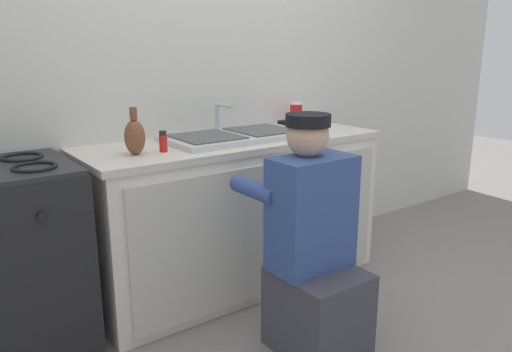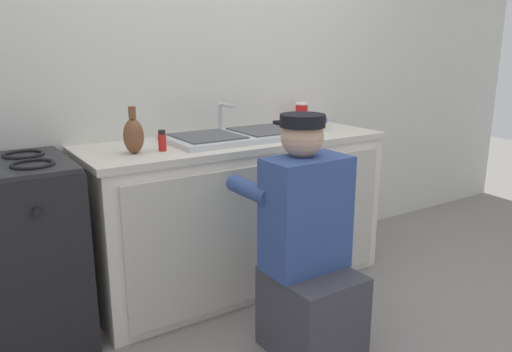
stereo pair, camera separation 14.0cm
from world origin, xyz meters
The scene contains 11 objects.
ground_plane centered at (0.00, 0.00, 0.00)m, with size 12.00×12.00×0.00m, color gray.
back_wall centered at (0.00, 0.65, 1.25)m, with size 6.00×0.10×2.50m, color silver.
counter_cabinet centered at (0.00, 0.29, 0.42)m, with size 1.73×0.62×0.84m.
countertop centered at (0.00, 0.30, 0.86)m, with size 1.77×0.62×0.04m, color beige.
sink_double_basin centered at (0.00, 0.30, 0.90)m, with size 0.80×0.44×0.19m.
stove_range centered at (-1.25, 0.30, 0.45)m, with size 0.65×0.62×0.90m.
plumber_person centered at (-0.09, -0.47, 0.46)m, with size 0.42×0.61×1.10m.
coffee_mug centered at (0.59, 0.30, 0.93)m, with size 0.13×0.08×0.09m.
vase_decorative centered at (-0.63, 0.23, 0.97)m, with size 0.10×0.10×0.23m.
spice_bottle_red centered at (-0.49, 0.21, 0.93)m, with size 0.04×0.04×0.10m.
soda_cup_red centered at (0.60, 0.48, 0.95)m, with size 0.08×0.08×0.15m.
Camera 2 is at (-1.44, -2.10, 1.39)m, focal length 35.00 mm.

